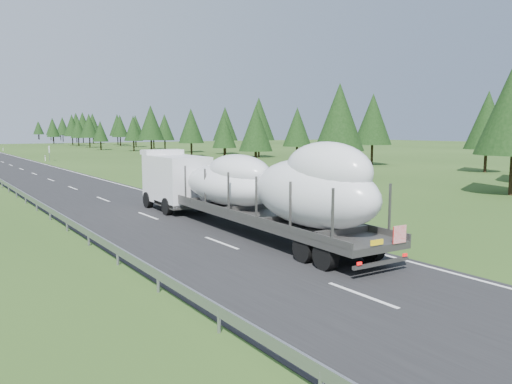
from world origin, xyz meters
TOP-DOWN VIEW (x-y plane):
  - ground at (0.00, 0.00)m, footprint 400.00×400.00m
  - highway_sign at (7.20, 80.00)m, footprint 0.08×0.90m
  - tree_line_right at (40.16, 115.22)m, footprint 27.68×325.44m
  - boat_truck at (2.47, 10.77)m, footprint 3.63×21.25m

SIDE VIEW (x-z plane):
  - ground at x=0.00m, z-range 0.00..0.00m
  - highway_sign at x=7.20m, z-range 0.51..3.11m
  - boat_truck at x=2.47m, z-range 0.03..4.87m
  - tree_line_right at x=40.16m, z-range 0.52..13.01m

